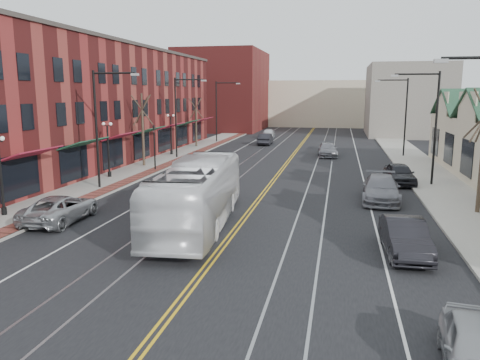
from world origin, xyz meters
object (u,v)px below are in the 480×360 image
at_px(parked_car_a, 478,350).
at_px(parked_car_d, 400,174).
at_px(parked_car_b, 405,237).
at_px(parked_car_c, 381,189).
at_px(transit_bus, 198,194).
at_px(parked_suv, 60,209).

xyz_separation_m(parked_car_a, parked_car_d, (1.04, 24.64, 0.09)).
bearing_deg(parked_car_b, parked_car_c, 88.00).
bearing_deg(parked_car_a, transit_bus, 139.76).
bearing_deg(transit_bus, parked_car_a, 128.05).
bearing_deg(parked_car_d, transit_bus, -135.49).
height_order(parked_car_b, parked_car_d, parked_car_d).
distance_m(parked_car_b, parked_car_c, 9.95).
bearing_deg(parked_car_b, transit_bus, 163.81).
xyz_separation_m(parked_suv, parked_car_d, (18.60, 14.46, 0.06)).
height_order(parked_car_a, parked_car_c, parked_car_c).
distance_m(parked_suv, parked_car_b, 17.05).
height_order(parked_car_b, parked_car_c, parked_car_c).
xyz_separation_m(transit_bus, parked_car_a, (10.26, -10.87, -0.98)).
bearing_deg(transit_bus, parked_suv, 0.07).
height_order(transit_bus, parked_car_d, transit_bus).
bearing_deg(parked_car_a, parked_suv, 156.29).
distance_m(parked_car_a, parked_car_b, 8.63).
bearing_deg(parked_car_c, parked_car_a, -84.82).
relative_size(transit_bus, parked_car_a, 2.99).
bearing_deg(parked_car_d, parked_car_a, -98.55).
distance_m(parked_suv, parked_car_a, 20.30).
relative_size(parked_car_b, parked_car_c, 0.83).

